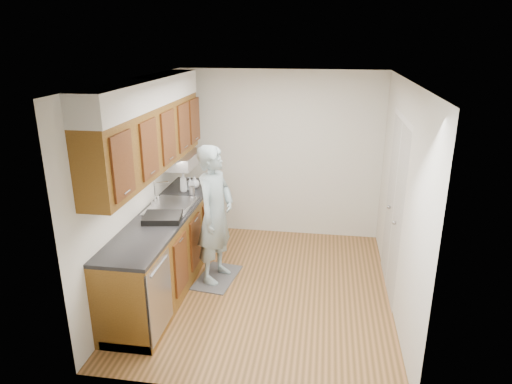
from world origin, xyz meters
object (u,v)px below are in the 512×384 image
person (215,206)px  soap_bottle_b (190,183)px  soap_bottle_a (183,182)px  dish_rack (163,217)px  steel_can (192,191)px  soap_bottle_c (195,182)px

person → soap_bottle_b: size_ratio=11.21×
soap_bottle_a → dish_rack: soap_bottle_a is taller
person → steel_can: (-0.42, 0.45, 0.01)m
person → soap_bottle_c: person is taller
person → dish_rack: person is taller
soap_bottle_a → dish_rack: (0.07, -1.03, -0.10)m
soap_bottle_b → soap_bottle_c: 0.08m
soap_bottle_b → steel_can: size_ratio=1.35×
person → steel_can: person is taller
person → soap_bottle_b: bearing=51.4°
person → soap_bottle_a: bearing=58.7°
soap_bottle_a → soap_bottle_c: 0.20m
soap_bottle_a → steel_can: size_ratio=2.05×
soap_bottle_a → soap_bottle_c: soap_bottle_a is taller
steel_can → soap_bottle_b: bearing=111.7°
person → soap_bottle_c: size_ratio=11.29×
soap_bottle_b → person: bearing=-53.6°
person → dish_rack: size_ratio=4.65×
soap_bottle_b → soap_bottle_a: bearing=-124.2°
soap_bottle_a → dish_rack: bearing=-86.1°
person → soap_bottle_a: (-0.59, 0.61, 0.08)m
soap_bottle_c → steel_can: size_ratio=1.34×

